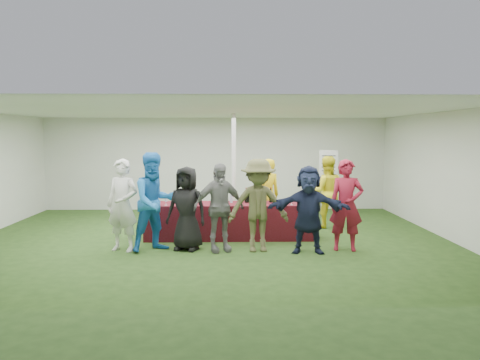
{
  "coord_description": "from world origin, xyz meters",
  "views": [
    {
      "loc": [
        0.39,
        -9.76,
        2.2
      ],
      "look_at": [
        0.62,
        0.1,
        1.25
      ],
      "focal_mm": 35.0,
      "sensor_mm": 36.0,
      "label": 1
    }
  ],
  "objects_px": {
    "customer_3": "(219,207)",
    "customer_5": "(308,209)",
    "serving_table": "(231,221)",
    "customer_0": "(123,205)",
    "customer_2": "(187,208)",
    "staff_pourer": "(267,195)",
    "customer_4": "(258,205)",
    "wine_list_sign": "(328,168)",
    "dump_bucket": "(306,200)",
    "staff_back": "(326,192)",
    "customer_6": "(346,205)",
    "customer_1": "(155,202)"
  },
  "relations": [
    {
      "from": "customer_2",
      "to": "customer_5",
      "type": "relative_size",
      "value": 0.98
    },
    {
      "from": "dump_bucket",
      "to": "staff_pourer",
      "type": "distance_m",
      "value": 1.16
    },
    {
      "from": "wine_list_sign",
      "to": "customer_5",
      "type": "bearing_deg",
      "value": -107.18
    },
    {
      "from": "serving_table",
      "to": "customer_4",
      "type": "xyz_separation_m",
      "value": [
        0.52,
        -1.15,
        0.51
      ]
    },
    {
      "from": "customer_1",
      "to": "customer_3",
      "type": "relative_size",
      "value": 1.12
    },
    {
      "from": "customer_6",
      "to": "staff_pourer",
      "type": "bearing_deg",
      "value": 136.92
    },
    {
      "from": "customer_4",
      "to": "customer_5",
      "type": "xyz_separation_m",
      "value": [
        0.93,
        -0.13,
        -0.06
      ]
    },
    {
      "from": "customer_1",
      "to": "customer_2",
      "type": "xyz_separation_m",
      "value": [
        0.59,
        0.06,
        -0.14
      ]
    },
    {
      "from": "customer_6",
      "to": "staff_back",
      "type": "bearing_deg",
      "value": 97.38
    },
    {
      "from": "dump_bucket",
      "to": "customer_2",
      "type": "xyz_separation_m",
      "value": [
        -2.43,
        -0.78,
        -0.04
      ]
    },
    {
      "from": "wine_list_sign",
      "to": "customer_4",
      "type": "xyz_separation_m",
      "value": [
        -2.1,
        -3.66,
        -0.43
      ]
    },
    {
      "from": "dump_bucket",
      "to": "customer_6",
      "type": "height_order",
      "value": "customer_6"
    },
    {
      "from": "staff_pourer",
      "to": "customer_6",
      "type": "distance_m",
      "value": 2.24
    },
    {
      "from": "staff_pourer",
      "to": "staff_back",
      "type": "relative_size",
      "value": 0.98
    },
    {
      "from": "staff_pourer",
      "to": "customer_4",
      "type": "height_order",
      "value": "customer_4"
    },
    {
      "from": "customer_3",
      "to": "dump_bucket",
      "type": "bearing_deg",
      "value": 7.5
    },
    {
      "from": "customer_0",
      "to": "customer_5",
      "type": "relative_size",
      "value": 1.07
    },
    {
      "from": "customer_2",
      "to": "dump_bucket",
      "type": "bearing_deg",
      "value": 34.82
    },
    {
      "from": "customer_4",
      "to": "customer_5",
      "type": "relative_size",
      "value": 1.08
    },
    {
      "from": "staff_back",
      "to": "customer_5",
      "type": "bearing_deg",
      "value": 72.27
    },
    {
      "from": "customer_1",
      "to": "customer_3",
      "type": "distance_m",
      "value": 1.22
    },
    {
      "from": "dump_bucket",
      "to": "customer_2",
      "type": "distance_m",
      "value": 2.55
    },
    {
      "from": "customer_6",
      "to": "customer_1",
      "type": "bearing_deg",
      "value": -171.33
    },
    {
      "from": "customer_3",
      "to": "customer_4",
      "type": "xyz_separation_m",
      "value": [
        0.74,
        -0.02,
        0.04
      ]
    },
    {
      "from": "customer_4",
      "to": "staff_pourer",
      "type": "bearing_deg",
      "value": 76.6
    },
    {
      "from": "customer_2",
      "to": "customer_3",
      "type": "distance_m",
      "value": 0.63
    },
    {
      "from": "wine_list_sign",
      "to": "customer_5",
      "type": "height_order",
      "value": "wine_list_sign"
    },
    {
      "from": "customer_4",
      "to": "customer_6",
      "type": "relative_size",
      "value": 1.01
    },
    {
      "from": "dump_bucket",
      "to": "customer_3",
      "type": "xyz_separation_m",
      "value": [
        -1.81,
        -0.91,
        0.0
      ]
    },
    {
      "from": "customer_1",
      "to": "customer_3",
      "type": "bearing_deg",
      "value": -36.55
    },
    {
      "from": "customer_3",
      "to": "customer_4",
      "type": "distance_m",
      "value": 0.74
    },
    {
      "from": "staff_back",
      "to": "customer_0",
      "type": "bearing_deg",
      "value": 28.18
    },
    {
      "from": "serving_table",
      "to": "customer_5",
      "type": "xyz_separation_m",
      "value": [
        1.45,
        -1.28,
        0.44
      ]
    },
    {
      "from": "customer_2",
      "to": "customer_3",
      "type": "relative_size",
      "value": 0.96
    },
    {
      "from": "customer_0",
      "to": "staff_back",
      "type": "bearing_deg",
      "value": 45.8
    },
    {
      "from": "customer_2",
      "to": "customer_3",
      "type": "height_order",
      "value": "customer_3"
    },
    {
      "from": "staff_pourer",
      "to": "customer_2",
      "type": "relative_size",
      "value": 1.04
    },
    {
      "from": "serving_table",
      "to": "staff_back",
      "type": "height_order",
      "value": "staff_back"
    },
    {
      "from": "customer_3",
      "to": "customer_5",
      "type": "relative_size",
      "value": 1.03
    },
    {
      "from": "serving_table",
      "to": "customer_2",
      "type": "xyz_separation_m",
      "value": [
        -0.84,
        -1.0,
        0.43
      ]
    },
    {
      "from": "customer_0",
      "to": "customer_5",
      "type": "distance_m",
      "value": 3.5
    },
    {
      "from": "dump_bucket",
      "to": "staff_back",
      "type": "distance_m",
      "value": 1.51
    },
    {
      "from": "customer_2",
      "to": "wine_list_sign",
      "type": "bearing_deg",
      "value": 62.42
    },
    {
      "from": "serving_table",
      "to": "staff_pourer",
      "type": "height_order",
      "value": "staff_pourer"
    },
    {
      "from": "dump_bucket",
      "to": "customer_1",
      "type": "relative_size",
      "value": 0.12
    },
    {
      "from": "serving_table",
      "to": "customer_3",
      "type": "xyz_separation_m",
      "value": [
        -0.23,
        -1.13,
        0.47
      ]
    },
    {
      "from": "serving_table",
      "to": "customer_0",
      "type": "distance_m",
      "value": 2.36
    },
    {
      "from": "serving_table",
      "to": "wine_list_sign",
      "type": "relative_size",
      "value": 2.0
    },
    {
      "from": "staff_pourer",
      "to": "customer_4",
      "type": "relative_size",
      "value": 0.95
    },
    {
      "from": "customer_3",
      "to": "customer_6",
      "type": "height_order",
      "value": "customer_6"
    }
  ]
}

